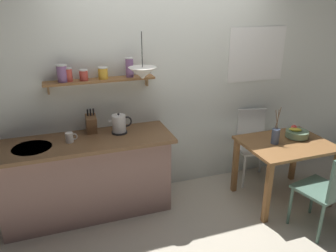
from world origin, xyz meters
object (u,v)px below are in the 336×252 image
(coffee_mug_by_sink, at_px, (70,137))
(knife_block, at_px, (91,124))
(electric_kettle, at_px, (119,124))
(twig_vase, at_px, (276,136))
(fruit_bowl, at_px, (297,133))
(pendant_lamp, at_px, (143,73))
(dining_chair_near, at_px, (328,188))
(dining_chair_far, at_px, (253,141))
(dining_table, at_px, (285,152))

(coffee_mug_by_sink, bearing_deg, knife_block, 35.28)
(electric_kettle, bearing_deg, twig_vase, -16.62)
(fruit_bowl, height_order, electric_kettle, electric_kettle)
(fruit_bowl, bearing_deg, knife_block, 166.82)
(fruit_bowl, bearing_deg, electric_kettle, 167.51)
(twig_vase, distance_m, pendant_lamp, 1.63)
(dining_chair_near, height_order, pendant_lamp, pendant_lamp)
(fruit_bowl, relative_size, coffee_mug_by_sink, 2.14)
(dining_chair_near, xyz_separation_m, fruit_bowl, (0.18, 0.73, 0.27))
(fruit_bowl, distance_m, coffee_mug_by_sink, 2.54)
(coffee_mug_by_sink, bearing_deg, pendant_lamp, -2.83)
(fruit_bowl, distance_m, electric_kettle, 2.05)
(dining_chair_near, bearing_deg, coffee_mug_by_sink, 154.86)
(dining_chair_far, relative_size, knife_block, 3.21)
(electric_kettle, height_order, knife_block, knife_block)
(pendant_lamp, bearing_deg, dining_table, -14.60)
(electric_kettle, height_order, pendant_lamp, pendant_lamp)
(dining_chair_far, distance_m, twig_vase, 0.63)
(dining_chair_far, distance_m, coffee_mug_by_sink, 2.31)
(twig_vase, distance_m, knife_block, 2.03)
(twig_vase, height_order, electric_kettle, twig_vase)
(dining_table, distance_m, fruit_bowl, 0.27)
(fruit_bowl, xyz_separation_m, pendant_lamp, (-1.75, 0.33, 0.77))
(twig_vase, bearing_deg, pendant_lamp, 164.99)
(dining_chair_near, height_order, knife_block, knife_block)
(pendant_lamp, bearing_deg, fruit_bowl, -10.55)
(twig_vase, height_order, coffee_mug_by_sink, twig_vase)
(dining_table, xyz_separation_m, fruit_bowl, (0.19, 0.08, 0.17))
(fruit_bowl, height_order, coffee_mug_by_sink, coffee_mug_by_sink)
(dining_table, distance_m, pendant_lamp, 1.86)
(coffee_mug_by_sink, bearing_deg, dining_table, -10.79)
(fruit_bowl, distance_m, twig_vase, 0.34)
(dining_chair_near, relative_size, pendant_lamp, 1.97)
(dining_chair_far, relative_size, pendant_lamp, 2.00)
(dining_chair_far, bearing_deg, dining_table, -84.50)
(dining_chair_near, relative_size, twig_vase, 2.17)
(fruit_bowl, distance_m, knife_block, 2.34)
(dining_table, bearing_deg, coffee_mug_by_sink, 169.21)
(dining_table, distance_m, dining_chair_near, 0.66)
(dining_chair_far, bearing_deg, coffee_mug_by_sink, -176.87)
(dining_chair_near, xyz_separation_m, knife_block, (-2.10, 1.27, 0.49))
(twig_vase, bearing_deg, dining_chair_far, 80.84)
(dining_table, bearing_deg, dining_chair_far, 95.50)
(dining_table, distance_m, dining_chair_far, 0.58)
(knife_block, bearing_deg, electric_kettle, -17.87)
(dining_chair_far, xyz_separation_m, electric_kettle, (-1.74, -0.05, 0.47))
(dining_chair_far, relative_size, electric_kettle, 3.64)
(twig_vase, bearing_deg, dining_table, -10.46)
(twig_vase, xyz_separation_m, knife_block, (-1.94, 0.59, 0.18))
(dining_chair_near, bearing_deg, knife_block, 148.87)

